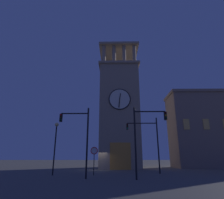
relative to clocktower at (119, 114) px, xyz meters
The scene contains 7 objects.
ground_plane 11.02m from the clocktower, 54.01° to the left, with size 200.00×200.00×0.00m, color #56544F.
clocktower is the anchor object (origin of this frame).
traffic_signal_near 12.51m from the clocktower, 106.65° to the left, with size 3.85×0.41×6.55m.
traffic_signal_mid 18.10m from the clocktower, 96.29° to the left, with size 3.04×0.41×6.27m.
traffic_signal_far 17.93m from the clocktower, 75.90° to the left, with size 2.80×0.41×6.39m.
street_lamp 16.19m from the clocktower, 60.98° to the left, with size 0.44×0.44×5.56m.
no_horn_sign 15.44m from the clocktower, 77.07° to the left, with size 0.78×0.14×2.88m.
Camera 1 is at (-2.46, 29.78, 1.84)m, focal length 30.23 mm.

